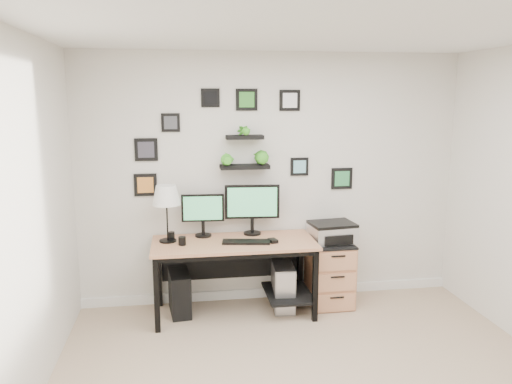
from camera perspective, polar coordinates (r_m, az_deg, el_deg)
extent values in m
plane|color=white|center=(3.24, 8.87, 18.69)|extent=(4.00, 4.00, 0.00)
plane|color=silver|center=(5.22, 1.84, 1.49)|extent=(4.00, 0.00, 4.00)
plane|color=silver|center=(3.35, -26.78, -5.06)|extent=(0.00, 4.00, 4.00)
cube|color=white|center=(5.55, 1.79, -11.37)|extent=(4.00, 0.03, 0.10)
cube|color=tan|center=(4.93, -2.53, -5.83)|extent=(1.60, 0.70, 0.03)
cube|color=black|center=(4.94, -2.53, -6.28)|extent=(1.54, 0.64, 0.05)
cube|color=black|center=(5.33, -2.90, -7.65)|extent=(1.44, 0.02, 0.41)
cube|color=black|center=(5.20, 3.68, -11.42)|extent=(0.45, 0.63, 0.03)
cube|color=black|center=(4.75, -11.29, -11.49)|extent=(0.05, 0.05, 0.72)
cube|color=black|center=(5.31, -11.03, -9.04)|extent=(0.05, 0.05, 0.72)
cube|color=black|center=(4.91, 6.79, -10.61)|extent=(0.05, 0.05, 0.72)
cube|color=black|center=(5.45, 5.09, -8.35)|extent=(0.05, 0.05, 0.72)
cylinder|color=black|center=(5.12, -6.04, -4.95)|extent=(0.18, 0.18, 0.02)
cylinder|color=black|center=(5.11, -6.06, -4.15)|extent=(0.04, 0.04, 0.15)
cube|color=black|center=(5.05, -6.10, -1.82)|extent=(0.43, 0.05, 0.28)
cube|color=#4CB272|center=(5.03, -6.11, -1.86)|extent=(0.38, 0.03, 0.24)
cylinder|color=black|center=(5.17, -0.43, -4.73)|extent=(0.19, 0.19, 0.02)
cylinder|color=black|center=(5.15, -0.43, -3.88)|extent=(0.04, 0.04, 0.16)
cube|color=black|center=(5.09, -0.43, -1.12)|extent=(0.56, 0.07, 0.35)
cube|color=#4CB272|center=(5.07, -0.42, -1.17)|extent=(0.50, 0.05, 0.30)
cube|color=black|center=(4.87, -1.13, -5.72)|extent=(0.48, 0.22, 0.02)
cube|color=black|center=(4.89, 1.95, -5.58)|extent=(0.09, 0.12, 0.03)
cylinder|color=black|center=(5.00, -10.04, -5.50)|extent=(0.17, 0.17, 0.02)
cylinder|color=black|center=(4.93, -10.13, -2.64)|extent=(0.01, 0.01, 0.51)
cone|color=white|center=(4.89, -10.21, -0.34)|extent=(0.28, 0.28, 0.19)
cylinder|color=black|center=(4.85, -8.44, -5.55)|extent=(0.07, 0.07, 0.08)
cylinder|color=black|center=(5.03, -9.64, -4.97)|extent=(0.06, 0.06, 0.08)
cube|color=black|center=(5.16, -8.73, -11.31)|extent=(0.23, 0.44, 0.43)
cube|color=gray|center=(5.24, 3.09, -10.63)|extent=(0.25, 0.48, 0.47)
cube|color=silver|center=(5.02, 3.41, -11.60)|extent=(0.19, 0.03, 0.44)
cube|color=tan|center=(5.35, 8.40, -9.20)|extent=(0.42, 0.50, 0.65)
cube|color=black|center=(5.25, 8.50, -5.76)|extent=(0.43, 0.51, 0.02)
cube|color=tan|center=(5.20, 9.18, -12.39)|extent=(0.39, 0.02, 0.18)
cylinder|color=black|center=(5.17, 9.25, -11.83)|extent=(0.14, 0.02, 0.02)
cube|color=tan|center=(5.12, 9.26, -10.16)|extent=(0.39, 0.02, 0.18)
cylinder|color=black|center=(5.09, 9.33, -9.58)|extent=(0.14, 0.02, 0.02)
cube|color=tan|center=(5.05, 9.33, -7.87)|extent=(0.39, 0.02, 0.18)
cylinder|color=black|center=(5.02, 9.40, -7.26)|extent=(0.14, 0.02, 0.02)
cube|color=silver|center=(5.24, 8.68, -4.69)|extent=(0.48, 0.39, 0.17)
cube|color=black|center=(5.21, 8.71, -3.63)|extent=(0.48, 0.39, 0.03)
cube|color=black|center=(5.08, 9.49, -5.49)|extent=(0.30, 0.05, 0.10)
cube|color=black|center=(5.07, -1.30, 2.91)|extent=(0.50, 0.18, 0.04)
cube|color=black|center=(5.02, -1.30, 6.29)|extent=(0.38, 0.15, 0.04)
imported|color=green|center=(5.03, -3.24, 4.62)|extent=(0.15, 0.12, 0.27)
imported|color=green|center=(5.07, 0.60, 4.69)|extent=(0.15, 0.15, 0.27)
imported|color=green|center=(5.01, -1.31, 7.97)|extent=(0.13, 0.09, 0.25)
cube|color=black|center=(5.40, 9.78, 1.53)|extent=(0.23, 0.02, 0.23)
cube|color=#348F4F|center=(5.39, 9.82, 1.51)|extent=(0.16, 0.00, 0.16)
cube|color=black|center=(5.25, 4.99, 2.91)|extent=(0.19, 0.02, 0.19)
cube|color=#73B9CA|center=(5.24, 5.02, 2.89)|extent=(0.13, 0.00, 0.13)
cube|color=black|center=(5.14, -12.52, 0.80)|extent=(0.23, 0.02, 0.23)
cube|color=orange|center=(5.13, -12.52, 0.78)|extent=(0.16, 0.00, 0.16)
cube|color=black|center=(5.10, -1.08, 10.51)|extent=(0.22, 0.02, 0.22)
cube|color=#34842C|center=(5.09, -1.06, 10.51)|extent=(0.15, 0.00, 0.15)
cube|color=black|center=(5.09, -12.45, 4.75)|extent=(0.23, 0.02, 0.23)
cube|color=#373540|center=(5.08, -12.46, 4.74)|extent=(0.16, 0.00, 0.16)
cube|color=black|center=(5.06, -9.74, 7.83)|extent=(0.18, 0.02, 0.18)
cube|color=#3E4044|center=(5.05, -9.74, 7.82)|extent=(0.13, 0.00, 0.13)
cube|color=black|center=(5.06, -5.24, 10.67)|extent=(0.18, 0.02, 0.18)
cube|color=black|center=(5.05, -5.23, 10.67)|extent=(0.13, 0.00, 0.13)
cube|color=black|center=(5.18, 3.88, 10.41)|extent=(0.21, 0.02, 0.21)
cube|color=white|center=(5.17, 3.91, 10.41)|extent=(0.15, 0.00, 0.15)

